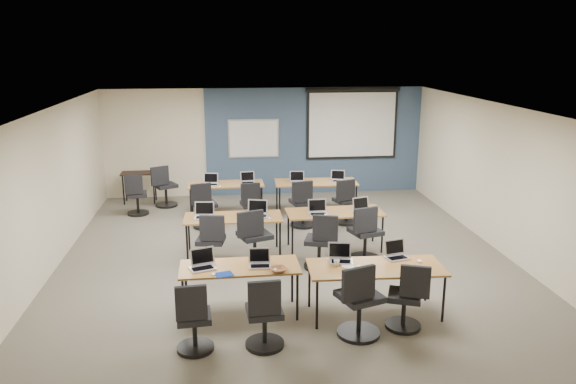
{
  "coord_description": "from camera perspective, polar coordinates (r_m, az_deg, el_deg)",
  "views": [
    {
      "loc": [
        -1.07,
        -9.49,
        3.76
      ],
      "look_at": [
        0.09,
        0.4,
        1.12
      ],
      "focal_mm": 35.0,
      "sensor_mm": 36.0,
      "label": 1
    }
  ],
  "objects": [
    {
      "name": "task_chair_5",
      "position": [
        9.73,
        -3.49,
        -5.13
      ],
      "size": [
        0.6,
        0.58,
        1.05
      ],
      "rotation": [
        0.0,
        0.0,
        0.35
      ],
      "color": "black",
      "rests_on": "floor"
    },
    {
      "name": "spare_chair_a",
      "position": [
        13.57,
        -12.44,
        0.24
      ],
      "size": [
        0.57,
        0.53,
        1.0
      ],
      "rotation": [
        0.0,
        0.0,
        0.48
      ],
      "color": "black",
      "rests_on": "floor"
    },
    {
      "name": "task_chair_0",
      "position": [
        7.25,
        -9.55,
        -13.03
      ],
      "size": [
        0.47,
        0.47,
        0.96
      ],
      "rotation": [
        0.0,
        0.0,
        0.07
      ],
      "color": "black",
      "rests_on": "floor"
    },
    {
      "name": "mouse_2",
      "position": [
        7.96,
        7.21,
        -7.53
      ],
      "size": [
        0.08,
        0.11,
        0.03
      ],
      "primitive_type": "ellipsoid",
      "rotation": [
        0.0,
        0.0,
        -0.17
      ],
      "color": "white",
      "rests_on": "training_table_front_right"
    },
    {
      "name": "training_table_mid_right",
      "position": [
        10.49,
        4.77,
        -2.23
      ],
      "size": [
        1.79,
        0.75,
        0.73
      ],
      "rotation": [
        0.0,
        0.0,
        0.02
      ],
      "color": "#A16E33",
      "rests_on": "floor"
    },
    {
      "name": "coffee_cup",
      "position": [
        7.96,
        4.96,
        -7.22
      ],
      "size": [
        0.07,
        0.07,
        0.07
      ],
      "primitive_type": "imported",
      "rotation": [
        0.0,
        0.0,
        -0.02
      ],
      "color": "silver",
      "rests_on": "snack_plate"
    },
    {
      "name": "laptop_6",
      "position": [
        10.3,
        3.06,
        -1.9
      ],
      "size": [
        0.34,
        0.29,
        0.26
      ],
      "rotation": [
        0.0,
        0.0,
        0.02
      ],
      "color": "#A9A8B2",
      "rests_on": "training_table_mid_right"
    },
    {
      "name": "snack_plate",
      "position": [
        7.98,
        6.09,
        -7.5
      ],
      "size": [
        0.21,
        0.21,
        0.01
      ],
      "primitive_type": "cylinder",
      "rotation": [
        0.0,
        0.0,
        -0.14
      ],
      "color": "white",
      "rests_on": "training_table_front_right"
    },
    {
      "name": "laptop_4",
      "position": [
        10.2,
        -8.48,
        -2.2
      ],
      "size": [
        0.35,
        0.3,
        0.27
      ],
      "rotation": [
        0.0,
        0.0,
        -0.08
      ],
      "color": "#BCBCC3",
      "rests_on": "training_table_mid_left"
    },
    {
      "name": "mouse_4",
      "position": [
        10.07,
        -7.56,
        -2.71
      ],
      "size": [
        0.08,
        0.11,
        0.03
      ],
      "primitive_type": "ellipsoid",
      "rotation": [
        0.0,
        0.0,
        0.19
      ],
      "color": "white",
      "rests_on": "training_table_mid_left"
    },
    {
      "name": "laptop_8",
      "position": [
        12.54,
        -7.83,
        1.03
      ],
      "size": [
        0.32,
        0.27,
        0.25
      ],
      "rotation": [
        0.0,
        0.0,
        -0.16
      ],
      "color": "silver",
      "rests_on": "training_table_back_left"
    },
    {
      "name": "laptop_11",
      "position": [
        12.77,
        5.16,
        1.36
      ],
      "size": [
        0.32,
        0.27,
        0.24
      ],
      "rotation": [
        0.0,
        0.0,
        -0.31
      ],
      "color": "#B7B8C6",
      "rests_on": "training_table_back_right"
    },
    {
      "name": "projector_screen",
      "position": [
        14.39,
        6.53,
        7.29
      ],
      "size": [
        2.4,
        0.1,
        1.82
      ],
      "color": "black",
      "rests_on": "wall_back"
    },
    {
      "name": "mouse_3",
      "position": [
        8.31,
        13.23,
        -6.85
      ],
      "size": [
        0.09,
        0.12,
        0.04
      ],
      "primitive_type": "ellipsoid",
      "rotation": [
        0.0,
        0.0,
        0.27
      ],
      "color": "white",
      "rests_on": "training_table_front_right"
    },
    {
      "name": "task_chair_8",
      "position": [
        11.84,
        -8.53,
        -1.72
      ],
      "size": [
        0.53,
        0.52,
        1.0
      ],
      "rotation": [
        0.0,
        0.0,
        0.28
      ],
      "color": "black",
      "rests_on": "floor"
    },
    {
      "name": "training_table_back_right",
      "position": [
        12.72,
        2.86,
        0.86
      ],
      "size": [
        1.84,
        0.77,
        0.73
      ],
      "rotation": [
        0.0,
        0.0,
        -0.04
      ],
      "color": "brown",
      "rests_on": "floor"
    },
    {
      "name": "mouse_6",
      "position": [
        10.21,
        3.81,
        -2.35
      ],
      "size": [
        0.09,
        0.11,
        0.04
      ],
      "primitive_type": "ellipsoid",
      "rotation": [
        0.0,
        0.0,
        -0.3
      ],
      "color": "white",
      "rests_on": "training_table_mid_right"
    },
    {
      "name": "laptop_7",
      "position": [
        10.52,
        7.5,
        -1.65
      ],
      "size": [
        0.33,
        0.28,
        0.25
      ],
      "rotation": [
        0.0,
        0.0,
        0.32
      ],
      "color": "silver",
      "rests_on": "training_table_mid_right"
    },
    {
      "name": "mouse_1",
      "position": [
        7.82,
        -1.33,
        -7.84
      ],
      "size": [
        0.06,
        0.09,
        0.03
      ],
      "primitive_type": "ellipsoid",
      "rotation": [
        0.0,
        0.0,
        0.0
      ],
      "color": "white",
      "rests_on": "training_table_front_left"
    },
    {
      "name": "task_chair_11",
      "position": [
        12.05,
        5.91,
        -1.33
      ],
      "size": [
        0.54,
        0.53,
        1.01
      ],
      "rotation": [
        0.0,
        0.0,
        0.32
      ],
      "color": "black",
      "rests_on": "floor"
    },
    {
      "name": "task_chair_7",
      "position": [
        10.04,
        7.84,
        -4.64
      ],
      "size": [
        0.57,
        0.56,
        1.04
      ],
      "rotation": [
        0.0,
        0.0,
        0.29
      ],
      "color": "black",
      "rests_on": "floor"
    },
    {
      "name": "training_table_front_right",
      "position": [
        8.05,
        8.89,
        -7.76
      ],
      "size": [
        1.9,
        0.79,
        0.73
      ],
      "rotation": [
        0.0,
        0.0,
        -0.04
      ],
      "color": "brown",
      "rests_on": "floor"
    },
    {
      "name": "laptop_10",
      "position": [
        12.59,
        0.97,
        1.23
      ],
      "size": [
        0.32,
        0.28,
        0.25
      ],
      "rotation": [
        0.0,
        0.0,
        -0.11
      ],
      "color": "silver",
      "rests_on": "training_table_back_right"
    },
    {
      "name": "mouse_10",
      "position": [
        12.52,
        2.08,
        0.91
      ],
      "size": [
        0.06,
        0.1,
        0.03
      ],
      "primitive_type": "ellipsoid",
      "rotation": [
        0.0,
        0.0,
        0.05
      ],
      "color": "white",
      "rests_on": "training_table_back_right"
    },
    {
      "name": "whiteboard",
      "position": [
        14.12,
        -3.51,
        5.43
      ],
      "size": [
        1.28,
        0.03,
        0.98
      ],
      "color": "#ADBCC4",
      "rests_on": "wall_back"
    },
    {
      "name": "blue_mousepad",
      "position": [
        7.72,
        -6.51,
        -8.32
      ],
      "size": [
        0.28,
        0.26,
        0.01
      ],
      "primitive_type": "cube",
      "rotation": [
        0.0,
        0.0,
        0.29
      ],
      "color": "navy",
      "rests_on": "training_table_front_left"
    },
    {
      "name": "task_chair_4",
      "position": [
        9.72,
        -7.79,
        -5.42
      ],
      "size": [
        0.52,
        0.52,
        1.0
      ],
      "rotation": [
        0.0,
        0.0,
        -0.17
      ],
      "color": "black",
      "rests_on": "floor"
    },
    {
      "name": "task_chair_1",
      "position": [
        7.24,
        -2.4,
        -12.76
      ],
      "size": [
        0.5,
        0.5,
        0.98
      ],
      "rotation": [
        0.0,
        0.0,
        0.06
      ],
      "color": "black",
      "rests_on": "floor"
    },
    {
      "name": "laptop_3",
      "position": [
        8.38,
        10.94,
        -6.15
      ],
      "size": [
        0.32,
        0.27,
        0.25
      ],
      "rotation": [
        0.0,
        0.0,
        0.25
      ],
      "color": "#AEAEBC",
      "rests_on": "training_table_front_right"
    },
    {
      "name": "ceiling",
      "position": [
        9.61,
        -0.28,
        8.53
      ],
      "size": [
        8.0,
        9.0,
        0.02
      ],
      "primitive_type": "cube",
      "color": "white",
      "rests_on": "ground"
    },
    {
      "name": "task_chair_9",
      "position": [
        11.85,
        -3.71,
        -1.63
      ],
      "size": [
        0.49,
        0.49,
        0.98
      ],
      "rotation": [
        0.0,
        0.0,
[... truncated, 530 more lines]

